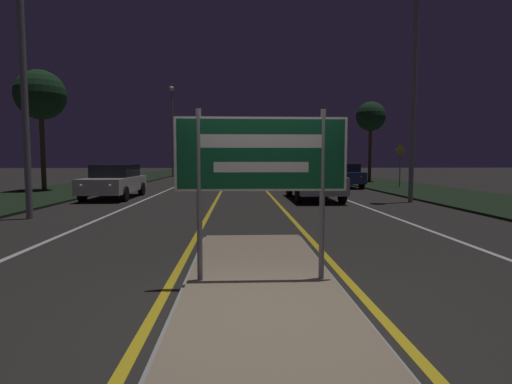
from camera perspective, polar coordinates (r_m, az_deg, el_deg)
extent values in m
plane|color=#282623|center=(4.53, 1.41, -16.88)|extent=(160.00, 160.00, 0.00)
cube|color=#999993|center=(5.37, 0.73, -13.10)|extent=(2.04, 6.28, 0.05)
cube|color=gray|center=(5.36, 0.73, -12.85)|extent=(1.92, 6.16, 0.10)
cube|color=black|center=(25.94, -23.32, 0.65)|extent=(5.00, 100.00, 0.08)
cube|color=black|center=(26.16, 19.46, 0.79)|extent=(5.00, 100.00, 0.08)
cube|color=gold|center=(29.26, -4.33, 1.34)|extent=(0.12, 70.00, 0.01)
cube|color=gold|center=(29.29, 0.41, 1.36)|extent=(0.12, 70.00, 0.01)
cube|color=silver|center=(29.51, -10.14, 1.31)|extent=(0.12, 70.00, 0.01)
cube|color=silver|center=(29.59, 6.20, 1.37)|extent=(0.12, 70.00, 0.01)
cube|color=silver|center=(30.05, -15.82, 1.27)|extent=(0.10, 70.00, 0.01)
cube|color=silver|center=(30.19, 11.84, 1.36)|extent=(0.10, 70.00, 0.01)
cylinder|color=gray|center=(5.15, -8.11, -0.53)|extent=(0.07, 0.07, 2.20)
cylinder|color=gray|center=(5.24, 9.44, -0.46)|extent=(0.07, 0.07, 2.20)
cube|color=#0F512D|center=(5.12, 0.75, 5.43)|extent=(2.20, 0.04, 0.94)
cube|color=white|center=(5.09, 0.76, 5.43)|extent=(2.20, 0.00, 0.94)
cube|color=#0F512D|center=(5.09, 0.76, 5.43)|extent=(2.14, 0.01, 0.89)
cube|color=white|center=(5.09, 0.77, 7.29)|extent=(1.54, 0.01, 0.17)
cube|color=white|center=(5.09, 0.76, 3.58)|extent=(1.21, 0.01, 0.13)
cylinder|color=gray|center=(13.10, -30.32, 14.91)|extent=(0.18, 0.18, 8.28)
cylinder|color=gray|center=(39.79, -11.86, 8.13)|extent=(0.18, 0.18, 8.35)
sphere|color=#F9EAC6|center=(40.30, -11.97, 14.26)|extent=(0.46, 0.46, 0.46)
cylinder|color=gray|center=(16.87, 21.60, 12.84)|extent=(0.18, 0.18, 8.34)
cube|color=#B7B7BC|center=(16.85, 8.23, 1.21)|extent=(1.76, 4.67, 0.67)
cube|color=black|center=(16.55, 8.44, 3.05)|extent=(1.55, 2.43, 0.42)
sphere|color=red|center=(14.47, 7.82, 1.00)|extent=(0.14, 0.14, 0.14)
sphere|color=red|center=(14.71, 12.01, 1.00)|extent=(0.14, 0.14, 0.14)
cylinder|color=black|center=(18.16, 4.76, 0.42)|extent=(0.22, 0.68, 0.68)
cylinder|color=black|center=(18.45, 9.95, 0.43)|extent=(0.22, 0.68, 0.68)
cylinder|color=black|center=(15.31, 6.14, -0.37)|extent=(0.22, 0.68, 0.68)
cylinder|color=black|center=(15.65, 12.23, -0.34)|extent=(0.22, 0.68, 0.68)
cube|color=navy|center=(24.90, 12.00, 2.14)|extent=(1.82, 4.52, 0.65)
cube|color=black|center=(24.62, 12.18, 3.42)|extent=(1.60, 2.35, 0.47)
sphere|color=red|center=(22.59, 12.04, 2.11)|extent=(0.14, 0.14, 0.14)
sphere|color=red|center=(22.89, 14.77, 2.09)|extent=(0.14, 0.14, 0.14)
cylinder|color=black|center=(26.07, 9.37, 1.57)|extent=(0.22, 0.61, 0.61)
cylinder|color=black|center=(26.49, 13.05, 1.56)|extent=(0.22, 0.61, 0.61)
cylinder|color=black|center=(23.34, 10.78, 1.20)|extent=(0.22, 0.61, 0.61)
cylinder|color=black|center=(23.81, 14.86, 1.19)|extent=(0.22, 0.61, 0.61)
cube|color=silver|center=(37.46, 6.53, 3.02)|extent=(1.83, 4.14, 0.67)
cube|color=black|center=(37.21, 6.60, 3.91)|extent=(1.61, 2.15, 0.50)
sphere|color=red|center=(35.35, 6.14, 3.07)|extent=(0.14, 0.14, 0.14)
sphere|color=red|center=(35.54, 7.95, 3.06)|extent=(0.14, 0.14, 0.14)
cylinder|color=black|center=(38.62, 4.94, 2.58)|extent=(0.22, 0.62, 0.62)
cylinder|color=black|center=(38.88, 7.50, 2.57)|extent=(0.22, 0.62, 0.62)
cylinder|color=black|center=(36.08, 5.47, 2.43)|extent=(0.22, 0.62, 0.62)
cylinder|color=black|center=(36.36, 8.20, 2.42)|extent=(0.22, 0.62, 0.62)
cube|color=navy|center=(46.80, 5.02, 3.32)|extent=(1.88, 4.67, 0.66)
cube|color=black|center=(46.51, 5.07, 4.02)|extent=(1.65, 2.43, 0.48)
sphere|color=red|center=(44.43, 4.66, 3.36)|extent=(0.14, 0.14, 0.14)
sphere|color=red|center=(44.59, 6.15, 3.36)|extent=(0.14, 0.14, 0.14)
cylinder|color=black|center=(48.14, 3.72, 2.97)|extent=(0.22, 0.61, 0.61)
cylinder|color=black|center=(48.37, 5.85, 2.97)|extent=(0.22, 0.61, 0.61)
cylinder|color=black|center=(45.26, 4.12, 2.87)|extent=(0.22, 0.61, 0.61)
cylinder|color=black|center=(45.50, 6.38, 2.86)|extent=(0.22, 0.61, 0.61)
cube|color=silver|center=(18.32, -19.59, 1.06)|extent=(1.73, 4.56, 0.61)
cube|color=black|center=(18.56, -19.39, 2.87)|extent=(1.53, 2.37, 0.53)
sphere|color=white|center=(16.37, -23.71, 0.82)|extent=(0.14, 0.14, 0.14)
sphere|color=white|center=(16.01, -20.12, 0.85)|extent=(0.14, 0.14, 0.14)
cylinder|color=black|center=(17.28, -23.56, -0.27)|extent=(0.22, 0.61, 0.61)
cylinder|color=black|center=(16.76, -18.27, -0.26)|extent=(0.22, 0.61, 0.61)
cylinder|color=black|center=(19.94, -20.66, 0.42)|extent=(0.22, 0.61, 0.61)
cylinder|color=black|center=(19.48, -16.03, 0.44)|extent=(0.22, 0.61, 0.61)
cube|color=silver|center=(28.38, -6.90, 2.54)|extent=(1.88, 4.28, 0.62)
cube|color=black|center=(28.62, -6.87, 3.69)|extent=(1.66, 2.23, 0.51)
sphere|color=white|center=(26.32, -8.52, 2.54)|extent=(0.14, 0.14, 0.14)
sphere|color=white|center=(26.22, -5.98, 2.55)|extent=(0.14, 0.14, 0.14)
cylinder|color=black|center=(27.16, -9.01, 1.77)|extent=(0.22, 0.69, 0.69)
cylinder|color=black|center=(27.01, -5.20, 1.79)|extent=(0.22, 0.69, 0.69)
cylinder|color=black|center=(29.79, -8.43, 2.02)|extent=(0.22, 0.69, 0.69)
cylinder|color=black|center=(29.66, -4.96, 2.05)|extent=(0.22, 0.69, 0.69)
cylinder|color=gray|center=(24.76, 19.87, 3.23)|extent=(0.06, 0.06, 2.21)
cube|color=yellow|center=(24.77, 19.94, 5.65)|extent=(0.60, 0.02, 0.60)
cylinder|color=#4C3823|center=(23.45, -28.18, 5.50)|extent=(0.24, 0.24, 4.34)
sphere|color=#19381E|center=(23.68, -28.44, 12.12)|extent=(2.50, 2.50, 2.50)
cylinder|color=#4C3823|center=(30.63, 15.97, 5.47)|extent=(0.24, 0.24, 4.28)
sphere|color=#19381E|center=(30.79, 16.08, 10.35)|extent=(2.12, 2.12, 2.12)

